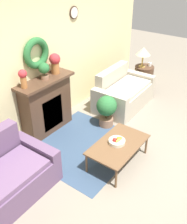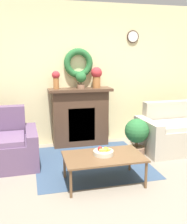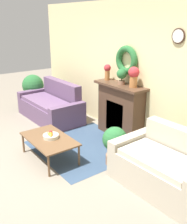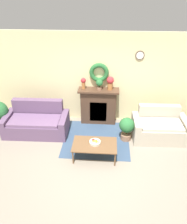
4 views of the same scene
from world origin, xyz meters
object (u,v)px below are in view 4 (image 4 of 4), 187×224
at_px(loveseat_right, 159,128).
at_px(potted_plant_floor_by_loveseat, 127,127).
at_px(coffee_table, 95,145).
at_px(fruit_bowl, 95,142).
at_px(vase_on_mantel_left, 83,83).
at_px(couch_left, 37,123).
at_px(potted_plant_on_mantel, 99,84).
at_px(vase_on_mantel_right, 110,82).
at_px(fireplace, 98,106).

distance_m(loveseat_right, potted_plant_floor_by_loveseat, 0.93).
relative_size(coffee_table, potted_plant_floor_by_loveseat, 1.60).
relative_size(fruit_bowl, vase_on_mantel_left, 0.83).
relative_size(coffee_table, vase_on_mantel_left, 3.25).
distance_m(coffee_table, fruit_bowl, 0.08).
height_order(loveseat_right, coffee_table, loveseat_right).
distance_m(couch_left, loveseat_right, 3.48).
bearing_deg(vase_on_mantel_left, loveseat_right, -17.90).
bearing_deg(vase_on_mantel_left, potted_plant_on_mantel, -2.47).
xyz_separation_m(fruit_bowl, potted_plant_floor_by_loveseat, (0.81, 0.76, -0.04)).
bearing_deg(potted_plant_on_mantel, loveseat_right, -21.75).
relative_size(loveseat_right, potted_plant_on_mantel, 4.80).
bearing_deg(potted_plant_floor_by_loveseat, couch_left, 175.87).
distance_m(vase_on_mantel_left, vase_on_mantel_right, 0.77).
bearing_deg(potted_plant_on_mantel, potted_plant_floor_by_loveseat, -46.66).
bearing_deg(loveseat_right, vase_on_mantel_right, 151.75).
bearing_deg(vase_on_mantel_right, potted_plant_floor_by_loveseat, -60.48).
bearing_deg(loveseat_right, potted_plant_on_mantel, 156.58).
height_order(couch_left, coffee_table, couch_left).
bearing_deg(coffee_table, couch_left, 150.87).
bearing_deg(fruit_bowl, potted_plant_floor_by_loveseat, 42.98).
bearing_deg(couch_left, fireplace, 19.81).
height_order(vase_on_mantel_left, potted_plant_floor_by_loveseat, vase_on_mantel_left).
relative_size(vase_on_mantel_right, potted_plant_on_mantel, 1.25).
height_order(fruit_bowl, vase_on_mantel_left, vase_on_mantel_left).
distance_m(fireplace, vase_on_mantel_right, 0.84).
xyz_separation_m(coffee_table, fruit_bowl, (0.01, 0.03, 0.07)).
bearing_deg(vase_on_mantel_left, couch_left, -152.54).
xyz_separation_m(fireplace, vase_on_mantel_right, (0.33, 0.01, 0.78)).
xyz_separation_m(vase_on_mantel_left, vase_on_mantel_right, (0.77, 0.00, 0.03)).
distance_m(vase_on_mantel_left, potted_plant_on_mantel, 0.46).
bearing_deg(potted_plant_floor_by_loveseat, vase_on_mantel_right, 119.52).
distance_m(fireplace, potted_plant_on_mantel, 0.74).
distance_m(couch_left, vase_on_mantel_right, 2.41).
xyz_separation_m(potted_plant_on_mantel, potted_plant_floor_by_loveseat, (0.79, -0.84, -0.90)).
xyz_separation_m(fireplace, vase_on_mantel_left, (-0.44, 0.01, 0.74)).
xyz_separation_m(couch_left, potted_plant_floor_by_loveseat, (2.56, -0.19, 0.09)).
height_order(vase_on_mantel_left, potted_plant_on_mantel, vase_on_mantel_left).
relative_size(loveseat_right, vase_on_mantel_right, 3.83).
height_order(loveseat_right, potted_plant_floor_by_loveseat, loveseat_right).
height_order(loveseat_right, fruit_bowl, loveseat_right).
distance_m(coffee_table, vase_on_mantel_left, 1.95).
relative_size(fireplace, vase_on_mantel_left, 3.60).
bearing_deg(vase_on_mantel_right, loveseat_right, -26.58).
bearing_deg(couch_left, fruit_bowl, -29.51).
relative_size(loveseat_right, fruit_bowl, 5.47).
distance_m(fireplace, vase_on_mantel_left, 0.87).
bearing_deg(potted_plant_on_mantel, fruit_bowl, -90.63).
height_order(coffee_table, potted_plant_on_mantel, potted_plant_on_mantel).
bearing_deg(potted_plant_on_mantel, fireplace, 144.45).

